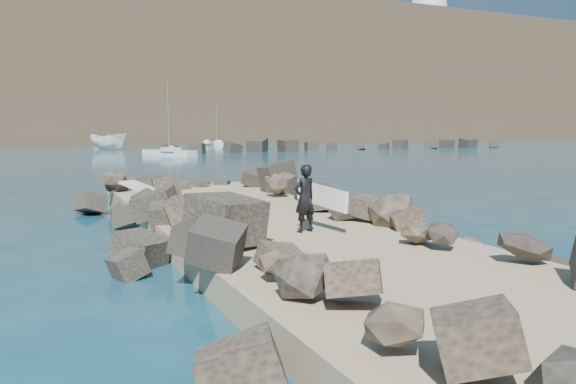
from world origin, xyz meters
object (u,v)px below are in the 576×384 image
object	(u,v)px
surfer_with_board	(307,198)
boat_imported	(109,141)
surfboard_resting	(154,196)
sailboat_d	(217,144)
radome	(428,15)

from	to	relation	value
surfer_with_board	boat_imported	bearing A→B (deg)	86.87
boat_imported	surfer_with_board	distance (m)	72.09
surfboard_resting	surfer_with_board	size ratio (longest dim) A/B	1.22
surfer_with_board	sailboat_d	bearing A→B (deg)	74.23
boat_imported	surfer_with_board	bearing A→B (deg)	-136.32
radome	sailboat_d	xyz separation A→B (m)	(-104.76, -76.44, -43.90)
surfer_with_board	sailboat_d	distance (m)	85.74
boat_imported	sailboat_d	world-z (taller)	sailboat_d
boat_imported	radome	xyz separation A→B (m)	(124.13, 86.96, 43.05)
boat_imported	sailboat_d	xyz separation A→B (m)	(19.37, 10.52, -0.85)
radome	surfboard_resting	bearing A→B (deg)	-130.36
boat_imported	sailboat_d	bearing A→B (deg)	-14.69
surfer_with_board	radome	size ratio (longest dim) A/B	0.10
surfer_with_board	radome	world-z (taller)	radome
sailboat_d	surfer_with_board	bearing A→B (deg)	-105.77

